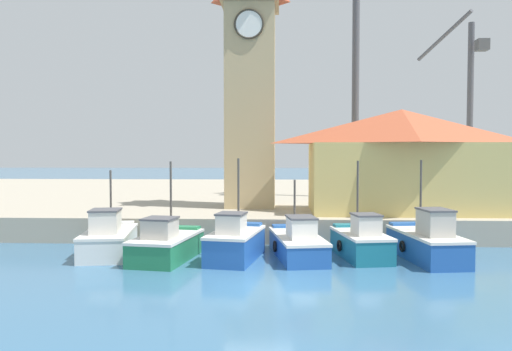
# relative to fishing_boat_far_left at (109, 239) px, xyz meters

# --- Properties ---
(ground_plane) EXTENTS (300.00, 300.00, 0.00)m
(ground_plane) POSITION_rel_fishing_boat_far_left_xyz_m (7.16, -5.35, -0.74)
(ground_plane) COLOR #386689
(quay_wharf) EXTENTS (120.00, 40.00, 1.33)m
(quay_wharf) POSITION_rel_fishing_boat_far_left_xyz_m (7.16, 22.77, -0.08)
(quay_wharf) COLOR #A89E89
(quay_wharf) RESTS_ON ground
(fishing_boat_far_left) EXTENTS (2.79, 5.03, 3.91)m
(fishing_boat_far_left) POSITION_rel_fishing_boat_far_left_xyz_m (0.00, 0.00, 0.00)
(fishing_boat_far_left) COLOR silver
(fishing_boat_far_left) RESTS_ON ground
(fishing_boat_left_outer) EXTENTS (2.75, 4.69, 4.35)m
(fishing_boat_left_outer) POSITION_rel_fishing_boat_far_left_xyz_m (2.92, -0.95, -0.05)
(fishing_boat_left_outer) COLOR #237A4C
(fishing_boat_left_outer) RESTS_ON ground
(fishing_boat_left_inner) EXTENTS (2.54, 4.41, 4.49)m
(fishing_boat_left_inner) POSITION_rel_fishing_boat_far_left_xyz_m (5.98, -0.80, 0.04)
(fishing_boat_left_inner) COLOR #2356A8
(fishing_boat_left_inner) RESTS_ON ground
(fishing_boat_mid_left) EXTENTS (2.70, 5.48, 3.49)m
(fishing_boat_mid_left) POSITION_rel_fishing_boat_far_left_xyz_m (8.74, -0.14, -0.08)
(fishing_boat_mid_left) COLOR #2356A8
(fishing_boat_mid_left) RESTS_ON ground
(fishing_boat_center) EXTENTS (2.44, 4.31, 4.37)m
(fishing_boat_center) POSITION_rel_fishing_boat_far_left_xyz_m (11.60, -0.11, -0.01)
(fishing_boat_center) COLOR #196B7F
(fishing_boat_center) RESTS_ON ground
(fishing_boat_mid_right) EXTENTS (2.57, 5.31, 4.42)m
(fishing_boat_mid_right) POSITION_rel_fishing_boat_far_left_xyz_m (14.44, -0.38, 0.05)
(fishing_boat_mid_right) COLOR #2356A8
(fishing_boat_mid_right) RESTS_ON ground
(clock_tower) EXTENTS (3.55, 3.55, 17.18)m
(clock_tower) POSITION_rel_fishing_boat_far_left_xyz_m (6.08, 8.91, 8.80)
(clock_tower) COLOR tan
(clock_tower) RESTS_ON quay_wharf
(warehouse_right) EXTENTS (10.71, 5.76, 5.91)m
(warehouse_right) POSITION_rel_fishing_boat_far_left_xyz_m (14.91, 6.44, 3.62)
(warehouse_right) COLOR tan
(warehouse_right) RESTS_ON quay_wharf
(port_crane_near) EXTENTS (4.19, 8.24, 16.57)m
(port_crane_near) POSITION_rel_fishing_boat_far_left_xyz_m (25.26, 24.37, 6.59)
(port_crane_near) COLOR #353539
(port_crane_near) RESTS_ON quay_wharf
(port_crane_far) EXTENTS (3.93, 9.02, 20.94)m
(port_crane_far) POSITION_rel_fishing_boat_far_left_xyz_m (13.81, 16.49, 8.99)
(port_crane_far) COLOR #353539
(port_crane_far) RESTS_ON quay_wharf
(dock_worker_near_tower) EXTENTS (0.34, 0.22, 1.62)m
(dock_worker_near_tower) POSITION_rel_fishing_boat_far_left_xyz_m (10.70, 4.23, 1.43)
(dock_worker_near_tower) COLOR #33333D
(dock_worker_near_tower) RESTS_ON quay_wharf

